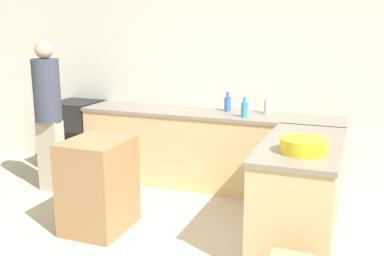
{
  "coord_description": "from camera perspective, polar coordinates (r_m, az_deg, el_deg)",
  "views": [
    {
      "loc": [
        1.69,
        -2.92,
        1.94
      ],
      "look_at": [
        0.19,
        1.01,
        0.97
      ],
      "focal_mm": 42.0,
      "sensor_mm": 36.0,
      "label": 1
    }
  ],
  "objects": [
    {
      "name": "dish_soap_bottle",
      "position": [
        5.09,
        6.68,
        2.41
      ],
      "size": [
        0.08,
        0.08,
        0.23
      ],
      "color": "#338CBF",
      "rests_on": "counter_back"
    },
    {
      "name": "counter_back",
      "position": [
        5.48,
        2.09,
        -2.71
      ],
      "size": [
        3.17,
        0.66,
        0.93
      ],
      "color": "#D6B27A",
      "rests_on": "ground_plane"
    },
    {
      "name": "mixing_bowl",
      "position": [
        3.75,
        14.0,
        -2.17
      ],
      "size": [
        0.38,
        0.38,
        0.12
      ],
      "color": "yellow",
      "rests_on": "counter_peninsula"
    },
    {
      "name": "island_table",
      "position": [
        4.43,
        -11.77,
        -7.07
      ],
      "size": [
        0.55,
        0.66,
        0.89
      ],
      "color": "#997047",
      "rests_on": "ground_plane"
    },
    {
      "name": "water_bottle_blue",
      "position": [
        5.42,
        4.55,
        3.11
      ],
      "size": [
        0.08,
        0.08,
        0.23
      ],
      "color": "#386BB7",
      "rests_on": "counter_back"
    },
    {
      "name": "counter_peninsula",
      "position": [
        4.22,
        13.52,
        -7.89
      ],
      "size": [
        0.69,
        1.54,
        0.93
      ],
      "color": "#D6B27A",
      "rests_on": "ground_plane"
    },
    {
      "name": "vinegar_bottle_clear",
      "position": [
        5.32,
        9.52,
        2.73
      ],
      "size": [
        0.08,
        0.08,
        0.22
      ],
      "color": "silver",
      "rests_on": "counter_back"
    },
    {
      "name": "range_oven",
      "position": [
        6.32,
        -14.36,
        -0.96
      ],
      "size": [
        0.6,
        0.63,
        0.94
      ],
      "color": "black",
      "rests_on": "ground_plane"
    },
    {
      "name": "wall_back",
      "position": [
        5.64,
        3.3,
        6.88
      ],
      "size": [
        8.0,
        0.06,
        2.7
      ],
      "color": "silver",
      "rests_on": "ground_plane"
    },
    {
      "name": "person_by_range",
      "position": [
        5.48,
        -17.8,
        2.11
      ],
      "size": [
        0.31,
        0.31,
        1.77
      ],
      "color": "#ADA38E",
      "rests_on": "ground_plane"
    }
  ]
}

